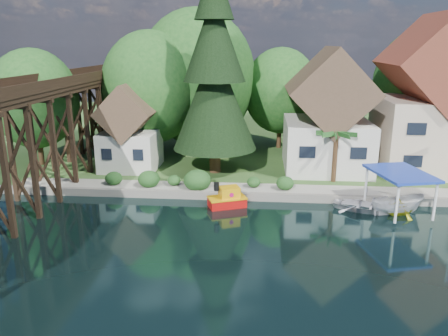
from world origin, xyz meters
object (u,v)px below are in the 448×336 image
at_px(palm_tree, 336,135).
at_px(boat_yellow, 400,205).
at_px(trestle_bridge, 22,137).
at_px(conifer, 214,74).
at_px(boat_canopy, 398,196).
at_px(boat_white_a, 362,205).
at_px(shed, 130,133).
at_px(tugboat, 227,199).
at_px(house_left, 328,119).
at_px(house_center, 430,105).

relative_size(palm_tree, boat_yellow, 1.65).
xyz_separation_m(trestle_bridge, boat_yellow, (26.93, 0.83, -4.61)).
height_order(conifer, palm_tree, conifer).
bearing_deg(conifer, boat_yellow, -29.37).
distance_m(conifer, boat_canopy, 17.75).
height_order(palm_tree, boat_yellow, palm_tree).
relative_size(conifer, boat_white_a, 4.47).
distance_m(trestle_bridge, shed, 10.69).
xyz_separation_m(shed, tugboat, (9.61, -7.94, -3.22)).
bearing_deg(shed, house_left, 4.77).
bearing_deg(trestle_bridge, boat_canopy, 1.91).
distance_m(tugboat, boat_canopy, 12.18).
height_order(palm_tree, boat_white_a, palm_tree).
height_order(house_center, boat_canopy, house_center).
bearing_deg(conifer, house_center, 7.80).
height_order(house_center, shed, house_center).
height_order(conifer, tugboat, conifer).
relative_size(tugboat, boat_canopy, 0.56).
bearing_deg(tugboat, palm_tree, 31.83).
bearing_deg(house_left, tugboat, -131.60).
relative_size(boat_white_a, boat_yellow, 1.46).
relative_size(trestle_bridge, palm_tree, 9.59).
bearing_deg(palm_tree, trestle_bridge, -163.88).
xyz_separation_m(palm_tree, boat_canopy, (3.58, -5.81, -3.17)).
bearing_deg(boat_canopy, house_left, 110.73).
bearing_deg(boat_yellow, palm_tree, 16.72).
relative_size(house_left, shed, 1.40).
xyz_separation_m(boat_canopy, boat_yellow, (0.17, -0.06, -0.62)).
distance_m(house_center, boat_yellow, 12.97).
relative_size(palm_tree, boat_canopy, 0.83).
bearing_deg(boat_white_a, tugboat, 111.48).
distance_m(house_left, tugboat, 13.42).
bearing_deg(boat_canopy, house_center, 63.34).
xyz_separation_m(trestle_bridge, boat_canopy, (26.76, 0.89, -4.00)).
xyz_separation_m(house_center, conifer, (-19.09, -2.61, 2.82)).
height_order(house_left, tugboat, house_left).
bearing_deg(house_left, boat_white_a, -81.10).
distance_m(tugboat, boat_yellow, 12.33).
distance_m(shed, boat_white_a, 21.26).
xyz_separation_m(house_left, conifer, (-10.09, -2.11, 4.10)).
relative_size(trestle_bridge, house_center, 3.18).
distance_m(shed, palm_tree, 18.38).
distance_m(palm_tree, boat_canopy, 7.52).
relative_size(tugboat, boat_yellow, 1.13).
height_order(conifer, boat_yellow, conifer).
bearing_deg(shed, palm_tree, -8.22).
distance_m(trestle_bridge, house_left, 25.42).
distance_m(trestle_bridge, boat_canopy, 27.07).
distance_m(trestle_bridge, tugboat, 15.43).
xyz_separation_m(house_center, tugboat, (-17.39, -9.94, -5.81)).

